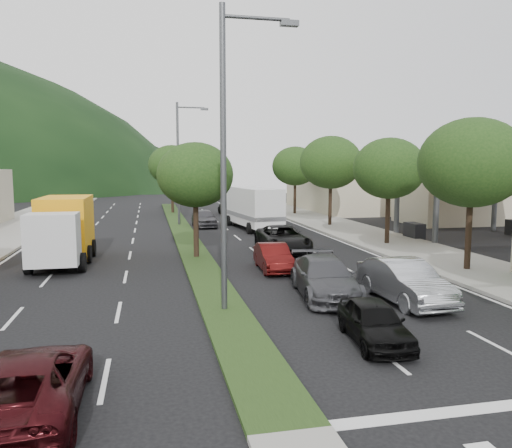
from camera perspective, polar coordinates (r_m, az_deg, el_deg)
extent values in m
plane|color=black|center=(9.86, 3.93, -23.10)|extent=(160.00, 160.00, 0.00)
cube|color=gray|center=(36.73, 11.89, -1.05)|extent=(5.00, 90.00, 0.15)
cube|color=#1E3312|center=(36.62, -8.30, -1.02)|extent=(1.60, 56.00, 0.12)
cube|color=silver|center=(37.04, 23.29, 6.26)|extent=(12.00, 8.00, 0.50)
cube|color=orange|center=(37.04, 23.26, 5.72)|extent=(12.20, 8.20, 0.50)
cylinder|color=#47494C|center=(32.84, 19.90, 1.71)|extent=(0.36, 0.36, 4.60)
cylinder|color=#47494C|center=(37.15, 15.82, 2.38)|extent=(0.36, 0.36, 4.60)
cylinder|color=#47494C|center=(41.51, 25.63, 2.40)|extent=(0.36, 0.36, 4.60)
cube|color=black|center=(35.14, 17.63, -0.78)|extent=(0.80, 1.60, 1.10)
cube|color=beige|center=(56.68, 10.61, 4.20)|extent=(10.00, 16.00, 5.20)
cylinder|color=black|center=(24.99, 23.14, -0.42)|extent=(0.28, 0.28, 3.81)
ellipsoid|color=#183210|center=(24.83, 23.46, 6.45)|extent=(4.80, 4.80, 4.08)
cylinder|color=black|center=(31.82, 14.81, 1.09)|extent=(0.28, 0.28, 3.58)
ellipsoid|color=#183210|center=(31.69, 14.96, 6.17)|extent=(4.40, 4.40, 3.74)
cylinder|color=black|center=(40.94, 8.47, 2.66)|extent=(0.28, 0.28, 3.92)
ellipsoid|color=#183210|center=(40.85, 8.55, 6.97)|extent=(5.00, 5.00, 4.25)
cylinder|color=black|center=(50.41, 4.46, 3.32)|extent=(0.28, 0.28, 3.70)
ellipsoid|color=#183210|center=(50.33, 4.49, 6.62)|extent=(4.60, 4.60, 3.91)
cylinder|color=black|center=(26.51, -6.88, -0.11)|extent=(0.28, 0.28, 3.36)
ellipsoid|color=#183210|center=(26.33, -6.96, 5.60)|extent=(4.00, 4.00, 3.40)
cylinder|color=black|center=(52.35, -9.54, 3.40)|extent=(0.28, 0.28, 3.81)
ellipsoid|color=#183210|center=(52.28, -9.60, 6.67)|extent=(4.80, 4.80, 4.08)
cylinder|color=#47494C|center=(16.40, -3.75, 7.01)|extent=(0.20, 0.20, 10.00)
cylinder|color=#47494C|center=(17.25, 0.04, 22.48)|extent=(2.20, 0.12, 0.12)
cube|color=#47494C|center=(17.48, 3.84, 21.91)|extent=(0.60, 0.25, 0.18)
cylinder|color=#47494C|center=(41.29, -8.89, 6.70)|extent=(0.20, 0.20, 10.00)
cylinder|color=#47494C|center=(41.64, -7.45, 13.07)|extent=(2.20, 0.12, 0.12)
cube|color=#47494C|center=(41.73, -5.91, 12.93)|extent=(0.60, 0.25, 0.18)
imported|color=#ACAEB4|center=(18.85, 16.60, -6.29)|extent=(1.77, 4.69, 1.53)
imported|color=black|center=(11.33, -24.32, -16.13)|extent=(2.08, 4.45, 1.23)
imported|color=black|center=(14.46, 13.37, -10.82)|extent=(1.78, 3.63, 1.19)
imported|color=#444549|center=(19.02, 7.85, -6.07)|extent=(2.63, 5.22, 1.45)
imported|color=#4C0D0C|center=(23.52, 2.00, -3.82)|extent=(1.50, 3.86, 1.25)
imported|color=black|center=(28.72, 3.07, -1.68)|extent=(2.58, 5.39, 1.48)
imported|color=#434246|center=(40.52, -5.96, 0.69)|extent=(1.89, 4.31, 1.45)
imported|color=black|center=(50.63, -3.10, 1.82)|extent=(1.92, 4.54, 1.31)
cube|color=silver|center=(24.09, -22.23, -1.65)|extent=(2.23, 1.64, 2.34)
cube|color=orange|center=(27.76, -20.87, -0.34)|extent=(2.36, 4.28, 3.16)
cube|color=black|center=(27.14, -21.02, -3.22)|extent=(2.06, 5.91, 0.31)
cylinder|color=black|center=(24.51, -19.23, -4.16)|extent=(0.31, 0.92, 0.92)
cylinder|color=black|center=(24.92, -24.59, -4.22)|extent=(0.31, 0.92, 0.92)
cylinder|color=black|center=(26.68, -18.64, -3.29)|extent=(0.31, 0.92, 0.92)
cylinder|color=black|center=(27.05, -23.57, -3.36)|extent=(0.31, 0.92, 0.92)
cylinder|color=black|center=(28.65, -18.18, -2.60)|extent=(0.31, 0.92, 0.92)
cylinder|color=black|center=(29.00, -22.78, -2.68)|extent=(0.31, 0.92, 0.92)
cube|color=silver|center=(39.25, -0.51, 2.16)|extent=(3.35, 8.67, 2.82)
cube|color=slate|center=(39.31, -0.51, 1.13)|extent=(3.40, 8.68, 0.33)
cylinder|color=black|center=(42.25, -3.48, 0.54)|extent=(0.43, 0.88, 0.85)
cylinder|color=black|center=(42.94, -0.46, 0.65)|extent=(0.43, 0.88, 0.85)
cylinder|color=black|center=(41.28, -3.10, 0.40)|extent=(0.43, 0.88, 0.85)
cylinder|color=black|center=(41.98, -0.02, 0.52)|extent=(0.43, 0.88, 0.85)
cylinder|color=black|center=(36.15, -0.74, -0.47)|extent=(0.43, 0.88, 0.85)
cylinder|color=black|center=(36.95, 2.72, -0.33)|extent=(0.43, 0.88, 0.85)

